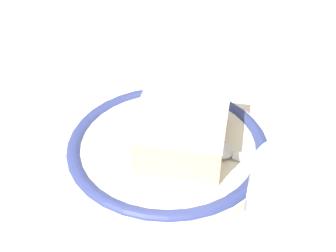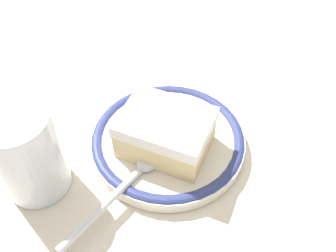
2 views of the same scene
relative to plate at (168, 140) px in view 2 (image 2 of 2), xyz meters
name	(u,v)px [view 2 (image 2 of 2)]	position (x,y,z in m)	size (l,w,h in m)	color
ground_plane	(178,156)	(0.01, 0.02, -0.01)	(2.40, 2.40, 0.00)	#B7B2A8
placemat	(178,156)	(0.01, 0.02, -0.01)	(0.50, 0.40, 0.00)	beige
plate	(168,140)	(0.00, 0.00, 0.00)	(0.18, 0.18, 0.02)	silver
cake_slice	(166,132)	(0.01, 0.01, 0.03)	(0.09, 0.11, 0.05)	beige
spoon	(128,182)	(0.08, 0.00, 0.01)	(0.15, 0.03, 0.01)	silver
cup	(29,158)	(0.12, -0.09, 0.03)	(0.07, 0.07, 0.10)	silver
napkin	(282,124)	(-0.11, 0.10, -0.01)	(0.09, 0.10, 0.00)	white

